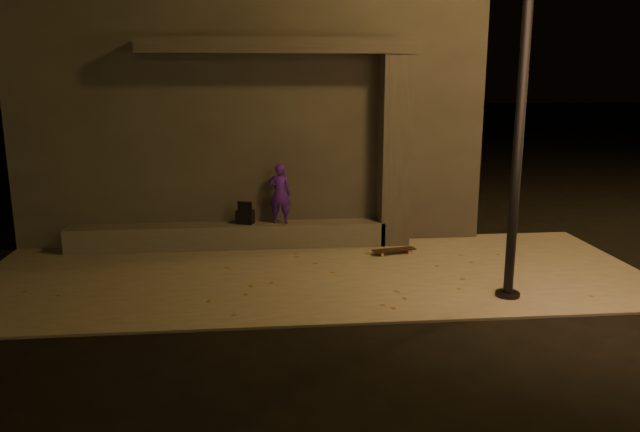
{
  "coord_description": "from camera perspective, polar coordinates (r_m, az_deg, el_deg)",
  "views": [
    {
      "loc": [
        -0.89,
        -7.9,
        3.31
      ],
      "look_at": [
        0.09,
        2.0,
        1.01
      ],
      "focal_mm": 35.0,
      "sensor_mm": 36.0,
      "label": 1
    }
  ],
  "objects": [
    {
      "name": "skateboarder",
      "position": [
        11.87,
        -3.69,
        2.07
      ],
      "size": [
        0.44,
        0.32,
        1.15
      ],
      "primitive_type": "imported",
      "rotation": [
        0.0,
        0.0,
        3.04
      ],
      "color": "#42179B",
      "rests_on": "ledge"
    },
    {
      "name": "ground",
      "position": [
        8.61,
        0.7,
        -9.59
      ],
      "size": [
        120.0,
        120.0,
        0.0
      ],
      "primitive_type": "plane",
      "color": "black",
      "rests_on": "ground"
    },
    {
      "name": "ledge",
      "position": [
        12.06,
        -8.4,
        -1.77
      ],
      "size": [
        6.0,
        0.55,
        0.45
      ],
      "primitive_type": "cube",
      "color": "#53514B",
      "rests_on": "sidewalk"
    },
    {
      "name": "sidewalk",
      "position": [
        10.47,
        -0.52,
        -5.31
      ],
      "size": [
        11.0,
        4.4,
        0.04
      ],
      "primitive_type": "cube",
      "color": "slate",
      "rests_on": "ground"
    },
    {
      "name": "column",
      "position": [
        12.03,
        6.84,
        5.89
      ],
      "size": [
        0.55,
        0.55,
        3.6
      ],
      "primitive_type": "cube",
      "color": "#373532",
      "rests_on": "sidewalk"
    },
    {
      "name": "street_lamp_0",
      "position": [
        9.3,
        18.42,
        16.67
      ],
      "size": [
        0.36,
        0.36,
        7.05
      ],
      "color": "black",
      "rests_on": "ground"
    },
    {
      "name": "backpack",
      "position": [
        11.96,
        -6.87,
        0.02
      ],
      "size": [
        0.37,
        0.3,
        0.45
      ],
      "rotation": [
        0.0,
        0.0,
        -0.35
      ],
      "color": "black",
      "rests_on": "ledge"
    },
    {
      "name": "canopy",
      "position": [
        11.72,
        -3.9,
        15.27
      ],
      "size": [
        5.0,
        0.7,
        0.28
      ],
      "primitive_type": "cube",
      "color": "#373532",
      "rests_on": "column"
    },
    {
      "name": "building",
      "position": [
        14.41,
        -6.21,
        10.12
      ],
      "size": [
        9.0,
        5.1,
        5.22
      ],
      "color": "#373532",
      "rests_on": "ground"
    },
    {
      "name": "skateboard",
      "position": [
        11.58,
        6.78,
        -3.12
      ],
      "size": [
        0.84,
        0.38,
        0.09
      ],
      "rotation": [
        0.0,
        0.0,
        0.22
      ],
      "color": "black",
      "rests_on": "sidewalk"
    }
  ]
}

